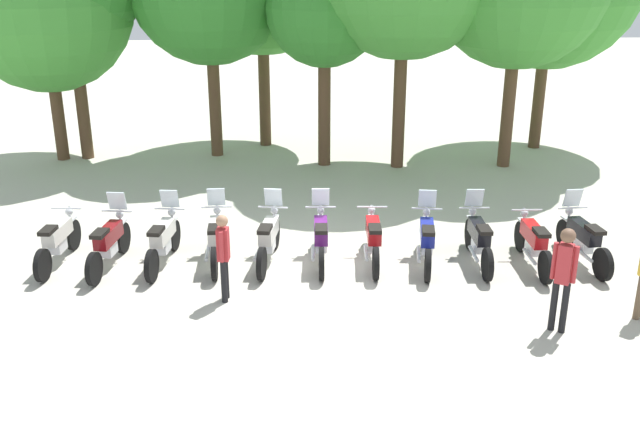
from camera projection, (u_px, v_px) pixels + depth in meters
The scene contains 16 objects.
ground_plane at pixel (321, 264), 14.08m from camera, with size 80.00×80.00×0.00m, color #BCB7A8.
motorcycle_0 at pixel (58, 240), 13.95m from camera, with size 0.62×2.19×0.99m.
motorcycle_1 at pixel (109, 242), 13.81m from camera, with size 0.67×2.18×1.37m.
motorcycle_2 at pixel (163, 240), 13.94m from camera, with size 0.66×2.18×1.37m.
motorcycle_3 at pixel (216, 238), 14.04m from camera, with size 0.62×2.19×1.37m.
motorcycle_4 at pixel (269, 238), 14.03m from camera, with size 0.69×2.18×1.37m.
motorcycle_5 at pixel (321, 238), 14.04m from camera, with size 0.62×2.19×1.37m.
motorcycle_6 at pixel (373, 238), 14.04m from camera, with size 0.62×2.19×0.99m.
motorcycle_7 at pixel (427, 240), 13.95m from camera, with size 0.69×2.18×1.37m.
motorcycle_8 at pixel (478, 239), 13.99m from camera, with size 0.62×2.19×1.37m.
motorcycle_9 at pixel (533, 242), 13.86m from camera, with size 0.62×2.19×0.99m.
motorcycle_10 at pixel (583, 239), 13.99m from camera, with size 0.62×2.19×1.37m.
person_0 at pixel (564, 271), 11.23m from camera, with size 0.38×0.33×1.80m.
person_2 at pixel (223, 252), 12.32m from camera, with size 0.23×0.41×1.62m.
tree_0 at pixel (44, 3), 19.79m from camera, with size 4.99×4.99×7.04m.
tree_4 at pixel (325, 8), 19.29m from camera, with size 3.31×3.31×6.14m.
Camera 1 is at (-0.65, -12.85, 5.81)m, focal length 39.59 mm.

